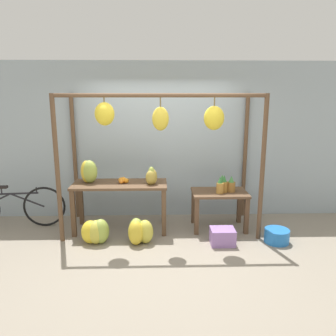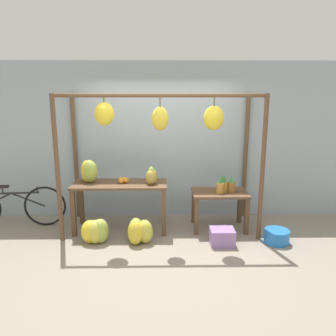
% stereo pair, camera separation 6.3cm
% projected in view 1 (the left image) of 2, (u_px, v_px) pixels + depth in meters
% --- Properties ---
extents(ground_plane, '(20.00, 20.00, 0.00)m').
position_uv_depth(ground_plane, '(161.00, 249.00, 4.83)').
color(ground_plane, gray).
extents(shop_wall_back, '(8.00, 0.08, 2.80)m').
position_uv_depth(shop_wall_back, '(160.00, 141.00, 5.93)').
color(shop_wall_back, '#99A8B2').
rests_on(shop_wall_back, ground_plane).
extents(stall_awning, '(3.15, 1.20, 2.25)m').
position_uv_depth(stall_awning, '(162.00, 133.00, 4.96)').
color(stall_awning, brown).
rests_on(stall_awning, ground_plane).
extents(display_table_main, '(1.54, 0.63, 0.81)m').
position_uv_depth(display_table_main, '(120.00, 191.00, 5.39)').
color(display_table_main, brown).
rests_on(display_table_main, ground_plane).
extents(display_table_side, '(0.91, 0.59, 0.64)m').
position_uv_depth(display_table_side, '(219.00, 199.00, 5.48)').
color(display_table_side, brown).
rests_on(display_table_side, ground_plane).
extents(banana_pile_on_table, '(0.34, 0.30, 0.38)m').
position_uv_depth(banana_pile_on_table, '(88.00, 172.00, 5.35)').
color(banana_pile_on_table, '#9EB247').
rests_on(banana_pile_on_table, display_table_main).
extents(orange_pile, '(0.17, 0.22, 0.09)m').
position_uv_depth(orange_pile, '(123.00, 180.00, 5.38)').
color(orange_pile, orange).
rests_on(orange_pile, display_table_main).
extents(pineapple_cluster, '(0.33, 0.32, 0.29)m').
position_uv_depth(pineapple_cluster, '(224.00, 185.00, 5.43)').
color(pineapple_cluster, '#B27F38').
rests_on(pineapple_cluster, display_table_side).
extents(banana_pile_ground_left, '(0.50, 0.36, 0.38)m').
position_uv_depth(banana_pile_ground_left, '(96.00, 232.00, 4.98)').
color(banana_pile_ground_left, '#9EB247').
rests_on(banana_pile_ground_left, ground_plane).
extents(banana_pile_ground_right, '(0.47, 0.40, 0.39)m').
position_uv_depth(banana_pile_ground_right, '(139.00, 231.00, 4.98)').
color(banana_pile_ground_right, gold).
rests_on(banana_pile_ground_right, ground_plane).
extents(fruit_crate_white, '(0.36, 0.29, 0.25)m').
position_uv_depth(fruit_crate_white, '(222.00, 236.00, 4.96)').
color(fruit_crate_white, '#9970B7').
rests_on(fruit_crate_white, ground_plane).
extents(blue_bucket, '(0.38, 0.38, 0.21)m').
position_uv_depth(blue_bucket, '(277.00, 236.00, 5.03)').
color(blue_bucket, blue).
rests_on(blue_bucket, ground_plane).
extents(parked_bicycle, '(1.77, 0.20, 0.74)m').
position_uv_depth(parked_bicycle, '(12.00, 207.00, 5.54)').
color(parked_bicycle, black).
rests_on(parked_bicycle, ground_plane).
extents(papaya_pile, '(0.20, 0.23, 0.29)m').
position_uv_depth(papaya_pile, '(152.00, 176.00, 5.28)').
color(papaya_pile, '#B2993D').
rests_on(papaya_pile, display_table_main).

